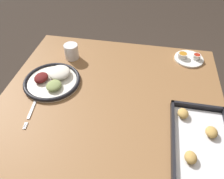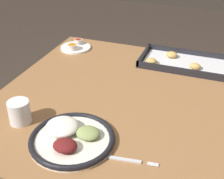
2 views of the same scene
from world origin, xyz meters
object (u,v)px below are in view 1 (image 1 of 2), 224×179
dinner_plate (53,80)px  baking_tray (201,145)px  fork (33,107)px  saucer_plate (188,58)px  drinking_cup (71,52)px

dinner_plate → baking_tray: 0.74m
fork → baking_tray: bearing=76.7°
saucer_plate → drinking_cup: 0.67m
baking_tray → dinner_plate: bearing=-109.6°
dinner_plate → drinking_cup: (-0.22, 0.03, 0.03)m
saucer_plate → baking_tray: bearing=1.0°
fork → saucer_plate: (-0.50, 0.72, 0.01)m
dinner_plate → baking_tray: dinner_plate is taller
baking_tray → drinking_cup: bearing=-125.0°
baking_tray → drinking_cup: drinking_cup is taller
fork → saucer_plate: bearing=117.3°
fork → drinking_cup: size_ratio=2.60×
dinner_plate → saucer_plate: size_ratio=1.76×
saucer_plate → drinking_cup: drinking_cup is taller
dinner_plate → drinking_cup: size_ratio=3.33×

